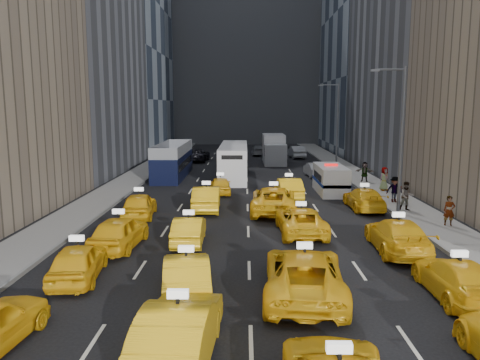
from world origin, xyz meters
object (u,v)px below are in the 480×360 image
at_px(city_bus, 234,161).
at_px(nypd_van, 331,180).
at_px(taxi_1, 179,332).
at_px(double_decker, 173,160).
at_px(box_truck, 274,149).
at_px(pedestrian_0, 449,211).

bearing_deg(city_bus, nypd_van, -39.97).
xyz_separation_m(taxi_1, nypd_van, (8.35, 24.38, 0.20)).
height_order(double_decker, box_truck, box_truck).
bearing_deg(pedestrian_0, city_bus, 134.50).
relative_size(city_bus, pedestrian_0, 7.31).
distance_m(taxi_1, double_decker, 33.16).
relative_size(double_decker, pedestrian_0, 6.54).
height_order(nypd_van, city_bus, city_bus).
relative_size(taxi_1, nypd_van, 0.93).
bearing_deg(nypd_van, taxi_1, -106.06).
height_order(double_decker, pedestrian_0, double_decker).
distance_m(taxi_1, city_bus, 32.47).
relative_size(taxi_1, double_decker, 0.46).
relative_size(nypd_van, pedestrian_0, 3.26).
bearing_deg(box_truck, nypd_van, -78.38).
xyz_separation_m(city_bus, box_truck, (4.49, 11.34, 0.12)).
bearing_deg(box_truck, double_decker, -130.73).
height_order(taxi_1, pedestrian_0, pedestrian_0).
distance_m(city_bus, pedestrian_0, 22.33).
bearing_deg(city_bus, box_truck, 74.82).
distance_m(double_decker, box_truck, 15.10).
xyz_separation_m(double_decker, pedestrian_0, (18.11, -18.92, -0.58)).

